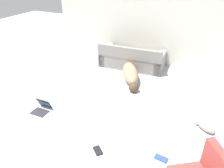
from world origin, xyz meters
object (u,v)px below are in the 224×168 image
couch (132,59)px  cat (205,127)px  laptop_open (42,107)px  book_blue (161,158)px  dog (131,74)px  book_black (98,151)px

couch → cat: (2.38, -2.21, -0.18)m
laptop_open → book_blue: size_ratio=1.57×
dog → laptop_open: (-1.28, -2.15, -0.12)m
laptop_open → dog: bearing=58.6°
book_blue → couch: bearing=118.4°
laptop_open → book_blue: 2.77m
dog → book_black: dog is taller
cat → book_black: size_ratio=2.01×
laptop_open → book_black: bearing=-18.3°
couch → cat: size_ratio=4.03×
couch → laptop_open: bearing=69.2°
dog → book_blue: bearing=2.9°
cat → laptop_open: size_ratio=1.35×
couch → book_black: couch is taller
couch → dog: couch is taller
cat → book_blue: size_ratio=2.12×
laptop_open → book_blue: laptop_open is taller
dog → book_black: (0.43, -2.69, -0.19)m
dog → laptop_open: size_ratio=4.09×
dog → cat: bearing=29.3°
cat → dog: bearing=0.9°
laptop_open → cat: bearing=13.7°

